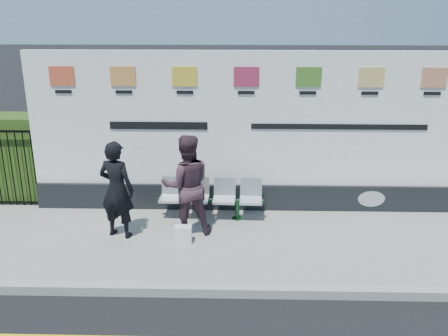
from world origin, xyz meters
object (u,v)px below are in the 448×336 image
woman_left (117,190)px  billboard (245,143)px  woman_right (187,185)px  bench (211,208)px

woman_left → billboard: bearing=-132.5°
billboard → woman_right: 1.55m
bench → woman_left: bearing=-152.0°
bench → woman_right: (-0.37, -0.60, 0.68)m
woman_left → woman_right: (1.16, 0.15, 0.04)m
bench → woman_right: woman_right is taller
woman_left → woman_right: bearing=-155.5°
billboard → bench: (-0.63, -0.52, -1.10)m
bench → woman_right: 0.98m
billboard → woman_right: (-1.00, -1.11, -0.42)m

